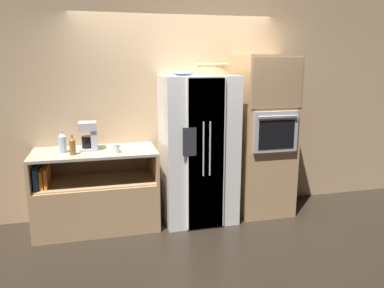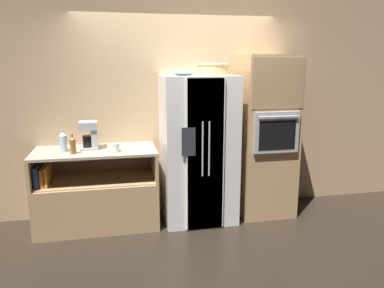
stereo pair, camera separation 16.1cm
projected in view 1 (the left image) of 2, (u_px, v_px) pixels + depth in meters
ground_plane at (183, 219)px, 4.70m from camera, size 20.00×20.00×0.00m
wall_back at (175, 104)px, 4.78m from camera, size 12.00×0.06×2.80m
counter_left at (96, 200)px, 4.42m from camera, size 1.40×0.68×0.94m
refrigerator at (198, 149)px, 4.56m from camera, size 0.86×0.76×1.78m
wall_oven at (263, 135)px, 4.78m from camera, size 0.68×0.72×2.02m
wicker_basket at (213, 69)px, 4.40m from camera, size 0.38×0.38×0.14m
fruit_bowl at (183, 73)px, 4.33m from camera, size 0.27×0.27×0.06m
bottle_tall at (62, 142)px, 4.18m from camera, size 0.09×0.09×0.26m
bottle_short at (72, 146)px, 4.09m from camera, size 0.06×0.06×0.22m
mug at (116, 148)px, 4.18m from camera, size 0.11×0.08×0.10m
coffee_maker at (90, 135)px, 4.31m from camera, size 0.20×0.22×0.33m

